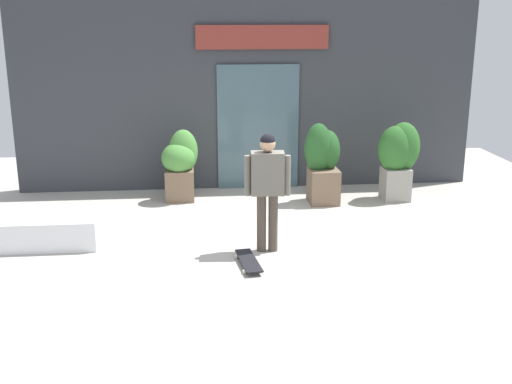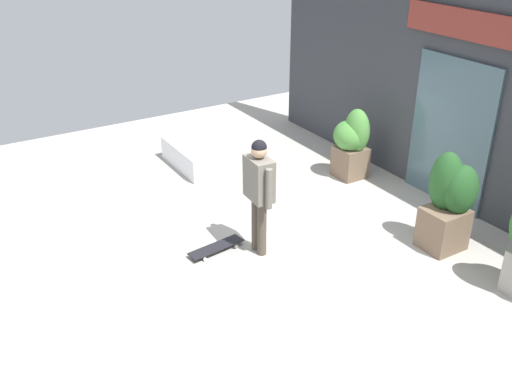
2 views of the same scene
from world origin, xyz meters
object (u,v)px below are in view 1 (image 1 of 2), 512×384
at_px(skateboarder, 267,181).
at_px(planter_box_right, 323,162).
at_px(planter_box_left, 397,154).
at_px(skateboard, 249,261).
at_px(planter_box_mid, 180,164).

height_order(skateboarder, planter_box_right, skateboarder).
bearing_deg(planter_box_left, skateboard, -135.39).
bearing_deg(planter_box_right, planter_box_mid, 171.72).
xyz_separation_m(planter_box_right, planter_box_mid, (-2.45, 0.36, -0.06)).
bearing_deg(planter_box_left, skateboarder, -137.89).
xyz_separation_m(planter_box_left, planter_box_mid, (-3.77, 0.33, -0.16)).
relative_size(skateboard, planter_box_left, 0.61).
height_order(skateboard, planter_box_mid, planter_box_mid).
bearing_deg(planter_box_left, planter_box_right, -178.91).
relative_size(planter_box_left, planter_box_right, 0.99).
height_order(planter_box_right, planter_box_mid, planter_box_right).
xyz_separation_m(skateboarder, skateboard, (-0.30, -0.51, -0.94)).
distance_m(skateboard, planter_box_mid, 3.33).
distance_m(skateboarder, planter_box_left, 3.44).
height_order(skateboarder, skateboard, skateboarder).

